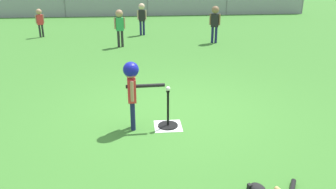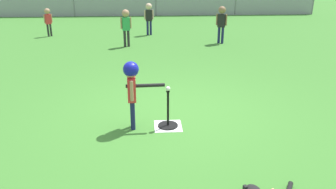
{
  "view_description": "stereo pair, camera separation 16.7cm",
  "coord_description": "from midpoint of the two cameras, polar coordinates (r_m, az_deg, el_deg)",
  "views": [
    {
      "loc": [
        -0.62,
        -5.44,
        2.47
      ],
      "look_at": [
        -0.15,
        -0.49,
        0.55
      ],
      "focal_mm": 36.54,
      "sensor_mm": 36.0,
      "label": 1
    },
    {
      "loc": [
        -0.45,
        -5.45,
        2.47
      ],
      "look_at": [
        -0.15,
        -0.49,
        0.55
      ],
      "focal_mm": 36.54,
      "sensor_mm": 36.0,
      "label": 2
    }
  ],
  "objects": [
    {
      "name": "fielder_near_right",
      "position": [
        12.6,
        -2.82,
        13.15
      ],
      "size": [
        0.34,
        0.22,
        1.14
      ],
      "color": "#191E4C",
      "rests_on": "ground_plane"
    },
    {
      "name": "baseball_on_tee",
      "position": [
        5.3,
        0.9,
        0.98
      ],
      "size": [
        0.07,
        0.07,
        0.07
      ],
      "primitive_type": "sphere",
      "color": "white",
      "rests_on": "batting_tee"
    },
    {
      "name": "home_plate",
      "position": [
        5.55,
        0.87,
        -5.27
      ],
      "size": [
        0.44,
        0.44,
        0.01
      ],
      "primitive_type": "cube",
      "color": "white",
      "rests_on": "ground_plane"
    },
    {
      "name": "fielder_deep_left",
      "position": [
        10.82,
        -6.58,
        11.77
      ],
      "size": [
        0.34,
        0.23,
        1.15
      ],
      "color": "#262626",
      "rests_on": "ground_plane"
    },
    {
      "name": "fielder_near_left",
      "position": [
        13.05,
        -19.04,
        11.91
      ],
      "size": [
        0.27,
        0.2,
        0.99
      ],
      "color": "#262626",
      "rests_on": "ground_plane"
    },
    {
      "name": "outfield_fence",
      "position": [
        17.46,
        -1.77,
        15.01
      ],
      "size": [
        16.06,
        0.06,
        1.15
      ],
      "color": "slate",
      "rests_on": "ground_plane"
    },
    {
      "name": "batting_tee",
      "position": [
        5.51,
        0.87,
        -4.45
      ],
      "size": [
        0.32,
        0.32,
        0.61
      ],
      "color": "black",
      "rests_on": "ground_plane"
    },
    {
      "name": "batter_child",
      "position": [
        5.22,
        -5.11,
        2.14
      ],
      "size": [
        0.63,
        0.31,
        1.1
      ],
      "color": "#191E4C",
      "rests_on": "ground_plane"
    },
    {
      "name": "fielder_deep_right",
      "position": [
        11.35,
        9.36,
        12.21
      ],
      "size": [
        0.34,
        0.24,
        1.19
      ],
      "color": "#191E4C",
      "rests_on": "ground_plane"
    },
    {
      "name": "ground_plane",
      "position": [
        6.0,
        1.95,
        -3.2
      ],
      "size": [
        60.0,
        60.0,
        0.0
      ],
      "primitive_type": "plane",
      "color": "#3D7A2D"
    }
  ]
}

